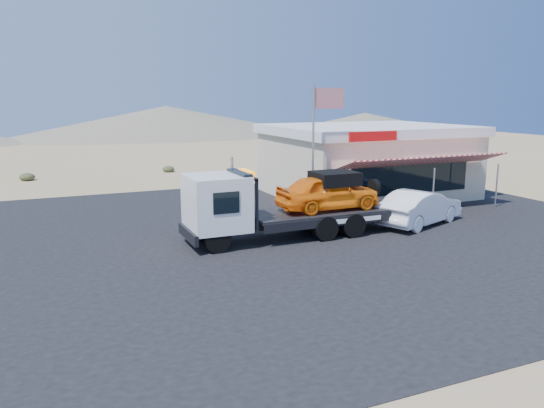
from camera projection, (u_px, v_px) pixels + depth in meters
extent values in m
plane|color=#988357|center=(252.00, 260.00, 18.12)|extent=(120.00, 120.00, 0.00)
cube|color=black|center=(270.00, 234.00, 21.60)|extent=(32.00, 24.00, 0.02)
cylinder|color=black|center=(218.00, 240.00, 18.84)|extent=(0.96, 0.29, 0.96)
cylinder|color=black|center=(202.00, 228.00, 20.57)|extent=(0.96, 0.29, 0.96)
cylinder|color=black|center=(324.00, 228.00, 20.54)|extent=(0.96, 0.53, 0.96)
cylinder|color=black|center=(302.00, 218.00, 22.27)|extent=(0.96, 0.53, 0.96)
cylinder|color=black|center=(352.00, 225.00, 21.03)|extent=(0.96, 0.53, 0.96)
cylinder|color=black|center=(328.00, 215.00, 22.76)|extent=(0.96, 0.53, 0.96)
cube|color=black|center=(296.00, 221.00, 21.08)|extent=(7.90, 0.96, 0.29)
cube|color=white|center=(216.00, 202.00, 19.59)|extent=(2.12, 2.26, 2.02)
cube|color=black|center=(239.00, 183.00, 19.81)|extent=(0.34, 1.93, 0.87)
cube|color=black|center=(247.00, 201.00, 20.07)|extent=(0.10, 2.12, 1.93)
cube|color=orange|center=(247.00, 172.00, 19.85)|extent=(0.24, 1.16, 0.14)
cube|color=black|center=(319.00, 212.00, 21.44)|extent=(5.78, 2.22, 0.14)
imported|color=orange|center=(328.00, 192.00, 21.43)|extent=(4.24, 1.71, 1.44)
cube|color=black|center=(335.00, 178.00, 21.43)|extent=(1.73, 1.44, 0.53)
imported|color=silver|center=(420.00, 207.00, 22.99)|extent=(4.88, 3.14, 1.52)
cube|color=beige|center=(366.00, 164.00, 29.97)|extent=(10.00, 8.00, 3.40)
cube|color=white|center=(367.00, 130.00, 29.59)|extent=(10.40, 8.40, 0.50)
cube|color=red|center=(373.00, 136.00, 24.78)|extent=(2.60, 0.12, 0.45)
cube|color=black|center=(411.00, 178.00, 26.40)|extent=(7.00, 0.06, 1.60)
cube|color=red|center=(424.00, 161.00, 25.42)|extent=(9.00, 1.73, 0.61)
cylinder|color=#99999E|center=(361.00, 197.00, 23.41)|extent=(0.08, 0.08, 2.20)
cylinder|color=#99999E|center=(433.00, 191.00, 24.98)|extent=(0.08, 0.08, 2.20)
cylinder|color=#99999E|center=(497.00, 185.00, 26.54)|extent=(0.08, 0.08, 2.20)
cylinder|color=#99999E|center=(313.00, 154.00, 23.40)|extent=(0.10, 0.10, 6.00)
cube|color=#B20C14|center=(329.00, 98.00, 23.22)|extent=(1.50, 0.02, 0.90)
ellipsoid|color=#303A1F|center=(27.00, 176.00, 35.28)|extent=(0.99, 0.99, 0.54)
ellipsoid|color=#303A1F|center=(168.00, 169.00, 39.25)|extent=(0.89, 0.89, 0.48)
cone|color=#726B59|center=(166.00, 121.00, 73.71)|extent=(44.00, 44.00, 4.20)
cone|color=#726B59|center=(365.00, 123.00, 81.99)|extent=(32.00, 32.00, 3.00)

